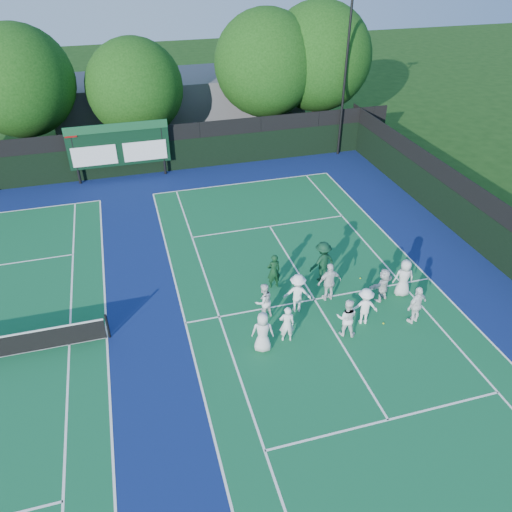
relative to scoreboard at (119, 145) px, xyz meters
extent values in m
plane|color=#16390F|center=(7.01, -15.59, -2.19)|extent=(120.00, 120.00, 0.00)
cube|color=navy|center=(1.01, -14.59, -2.19)|extent=(34.00, 32.00, 0.01)
cube|color=#135F34|center=(7.01, -14.59, -2.18)|extent=(10.97, 23.77, 0.00)
cube|color=white|center=(7.01, -2.70, -2.18)|extent=(10.97, 0.08, 0.00)
cube|color=white|center=(1.53, -14.59, -2.18)|extent=(0.08, 23.77, 0.00)
cube|color=white|center=(12.50, -14.59, -2.18)|extent=(0.08, 23.77, 0.00)
cube|color=white|center=(2.90, -14.59, -2.18)|extent=(0.08, 23.77, 0.00)
cube|color=white|center=(11.13, -14.59, -2.18)|extent=(0.08, 23.77, 0.00)
cube|color=white|center=(7.01, -20.99, -2.18)|extent=(8.23, 0.08, 0.00)
cube|color=white|center=(7.01, -8.19, -2.18)|extent=(8.23, 0.08, 0.00)
cube|color=white|center=(7.01, -14.59, -2.18)|extent=(0.08, 12.80, 0.00)
cube|color=white|center=(-1.50, -14.59, -2.18)|extent=(0.08, 23.77, 0.00)
cube|color=white|center=(-2.87, -14.59, -2.18)|extent=(0.08, 23.77, 0.00)
cube|color=black|center=(1.01, 0.41, -1.19)|extent=(34.00, 0.08, 2.00)
cube|color=black|center=(1.01, 0.41, 0.31)|extent=(34.00, 0.05, 1.00)
cube|color=black|center=(16.01, -14.59, -1.19)|extent=(0.08, 32.00, 2.00)
cube|color=black|center=(16.01, -14.59, 0.31)|extent=(0.05, 32.00, 1.00)
cylinder|color=black|center=(-2.59, 0.01, -0.44)|extent=(0.16, 0.16, 3.50)
cylinder|color=black|center=(2.61, 0.01, -0.44)|extent=(0.16, 0.16, 3.50)
cube|color=black|center=(0.01, 0.01, 0.01)|extent=(6.00, 0.15, 2.60)
cube|color=#164D29|center=(0.01, -0.09, 1.11)|extent=(6.00, 0.05, 0.50)
cube|color=white|center=(-1.49, -0.09, -0.49)|extent=(2.60, 0.04, 1.20)
cube|color=white|center=(1.51, -0.09, -0.49)|extent=(2.60, 0.04, 1.20)
cube|color=maroon|center=(-2.59, -0.09, 1.01)|extent=(0.70, 0.04, 0.50)
cube|color=#5E5E64|center=(5.01, 8.41, -0.19)|extent=(18.00, 6.00, 4.00)
cylinder|color=black|center=(14.51, 0.11, 2.81)|extent=(0.16, 0.16, 10.00)
cylinder|color=black|center=(-1.39, -14.59, -1.64)|extent=(0.10, 0.10, 1.10)
cylinder|color=#321F0D|center=(-5.25, 3.91, -0.77)|extent=(0.44, 0.44, 2.84)
sphere|color=#113B0D|center=(-5.25, 3.91, 3.15)|extent=(6.68, 6.68, 6.68)
sphere|color=#113B0D|center=(-4.65, 4.21, 2.48)|extent=(4.68, 4.68, 4.68)
cylinder|color=#321F0D|center=(1.56, 3.91, -1.12)|extent=(0.44, 0.44, 2.14)
sphere|color=#113B0D|center=(1.56, 3.91, 2.28)|extent=(6.22, 6.22, 6.22)
sphere|color=#113B0D|center=(2.16, 4.21, 1.66)|extent=(4.36, 4.36, 4.36)
cylinder|color=#321F0D|center=(10.41, 3.91, -0.80)|extent=(0.44, 0.44, 2.79)
sphere|color=#113B0D|center=(10.41, 3.91, 3.24)|extent=(7.03, 7.03, 7.03)
sphere|color=#113B0D|center=(11.01, 4.21, 2.53)|extent=(4.92, 4.92, 4.92)
cylinder|color=#321F0D|center=(14.20, 3.91, -0.74)|extent=(0.44, 0.44, 2.91)
sphere|color=#113B0D|center=(14.20, 3.91, 3.45)|extent=(7.28, 7.28, 7.28)
sphere|color=#113B0D|center=(14.80, 4.21, 2.72)|extent=(5.10, 5.10, 5.10)
sphere|color=#B8D519|center=(4.11, -16.35, -2.16)|extent=(0.07, 0.07, 0.07)
sphere|color=#B8D519|center=(9.53, -13.76, -2.16)|extent=(0.07, 0.07, 0.07)
sphere|color=#B8D519|center=(10.90, -15.91, -2.16)|extent=(0.07, 0.07, 0.07)
sphere|color=#B8D519|center=(6.38, -14.43, -2.16)|extent=(0.07, 0.07, 0.07)
sphere|color=#B8D519|center=(9.07, -16.78, -2.16)|extent=(0.07, 0.07, 0.07)
imported|color=silver|center=(4.07, -16.81, -1.34)|extent=(0.94, 0.74, 1.70)
imported|color=white|center=(5.07, -16.58, -1.40)|extent=(0.64, 0.49, 1.58)
imported|color=white|center=(7.36, -16.88, -1.38)|extent=(0.98, 0.89, 1.63)
imported|color=white|center=(8.32, -16.45, -1.38)|extent=(1.16, 0.85, 1.62)
imported|color=white|center=(10.27, -16.97, -1.34)|extent=(1.08, 0.71, 1.70)
imported|color=white|center=(4.62, -15.05, -1.40)|extent=(0.93, 0.82, 1.59)
imported|color=white|center=(6.06, -15.01, -1.32)|extent=(1.27, 0.97, 1.73)
imported|color=white|center=(7.58, -14.69, -1.30)|extent=(1.07, 0.50, 1.78)
imported|color=silver|center=(9.72, -15.32, -1.43)|extent=(1.47, 0.97, 1.52)
imported|color=silver|center=(10.70, -15.25, -1.33)|extent=(0.95, 0.72, 1.73)
imported|color=#0E3419|center=(5.62, -13.23, -1.37)|extent=(0.63, 0.44, 1.65)
imported|color=#0E341F|center=(7.82, -13.31, -1.23)|extent=(1.38, 1.01, 1.91)
camera|label=1|loc=(0.12, -29.80, 10.95)|focal=35.00mm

